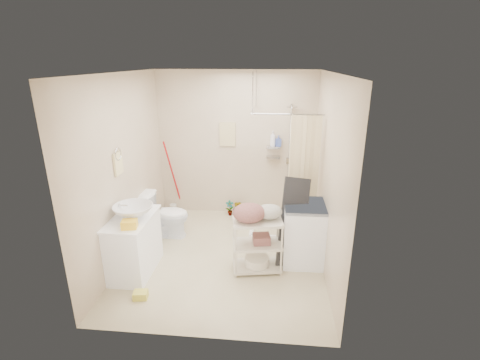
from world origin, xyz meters
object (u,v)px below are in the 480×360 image
object	(u,v)px
vanity	(134,244)
washing_machine	(304,233)
toilet	(166,215)
laundry_rack	(257,240)

from	to	relation	value
vanity	washing_machine	distance (m)	2.35
vanity	toilet	bearing A→B (deg)	83.55
toilet	laundry_rack	size ratio (longest dim) A/B	0.83
vanity	laundry_rack	bearing A→B (deg)	6.46
toilet	laundry_rack	xyz separation A→B (m)	(1.53, -0.85, 0.08)
toilet	laundry_rack	distance (m)	1.75
laundry_rack	washing_machine	bearing A→B (deg)	15.30
vanity	toilet	distance (m)	1.04
laundry_rack	toilet	bearing A→B (deg)	141.34
toilet	vanity	bearing A→B (deg)	174.14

